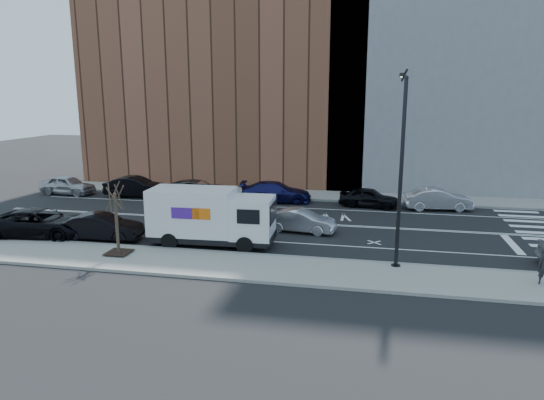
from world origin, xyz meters
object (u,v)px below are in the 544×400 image
at_px(far_parked_a, 68,185).
at_px(far_parked_b, 136,187).
at_px(driving_sedan, 301,221).
at_px(fedex_van, 210,216).

bearing_deg(far_parked_a, far_parked_b, -83.32).
relative_size(far_parked_a, driving_sedan, 1.11).
xyz_separation_m(far_parked_a, driving_sedan, (20.80, -7.36, -0.10)).
relative_size(fedex_van, far_parked_a, 1.51).
xyz_separation_m(fedex_van, far_parked_b, (-10.16, 11.19, -0.83)).
distance_m(fedex_van, far_parked_a, 19.68).
relative_size(fedex_van, driving_sedan, 1.67).
bearing_deg(driving_sedan, fedex_van, 135.97).
distance_m(far_parked_b, driving_sedan, 16.49).
xyz_separation_m(far_parked_b, driving_sedan, (14.68, -7.51, -0.14)).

